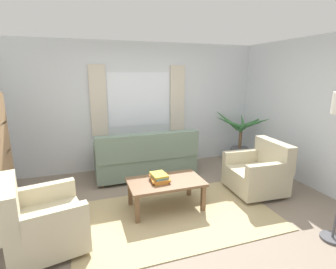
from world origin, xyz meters
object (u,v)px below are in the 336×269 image
(couch, at_px, (146,158))
(armchair_left, at_px, (40,222))
(armchair_right, at_px, (259,172))
(potted_plant, at_px, (240,141))
(book_stack_on_table, at_px, (159,178))
(coffee_table, at_px, (166,184))

(couch, bearing_deg, armchair_left, 45.89)
(armchair_right, xyz_separation_m, potted_plant, (0.61, 1.45, 0.12))
(book_stack_on_table, height_order, potted_plant, potted_plant)
(book_stack_on_table, bearing_deg, armchair_left, -163.84)
(couch, relative_size, armchair_left, 1.92)
(couch, xyz_separation_m, armchair_left, (-1.66, -1.71, -0.01))
(coffee_table, relative_size, book_stack_on_table, 3.46)
(couch, bearing_deg, coffee_table, 89.28)
(couch, height_order, armchair_left, couch)
(potted_plant, bearing_deg, book_stack_on_table, -148.68)
(couch, relative_size, armchair_right, 2.15)
(couch, xyz_separation_m, coffee_table, (-0.02, -1.28, 0.01))
(coffee_table, xyz_separation_m, potted_plant, (2.26, 1.45, 0.10))
(couch, height_order, book_stack_on_table, couch)
(armchair_left, relative_size, potted_plant, 0.77)
(armchair_left, xyz_separation_m, book_stack_on_table, (1.55, 0.45, 0.14))
(couch, xyz_separation_m, book_stack_on_table, (-0.11, -1.26, 0.12))
(couch, height_order, armchair_right, couch)
(armchair_left, xyz_separation_m, potted_plant, (3.90, 1.88, 0.12))
(coffee_table, distance_m, potted_plant, 2.69)
(potted_plant, bearing_deg, couch, -175.67)
(armchair_left, distance_m, book_stack_on_table, 1.62)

